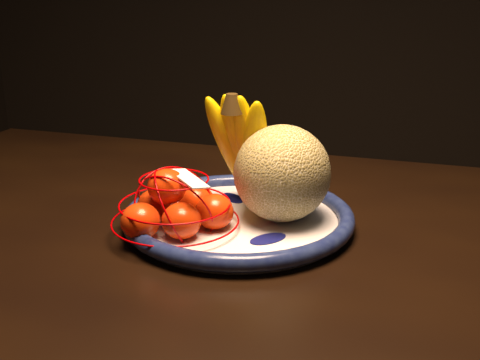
% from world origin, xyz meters
% --- Properties ---
extents(dining_table, '(1.49, 0.96, 0.71)m').
position_xyz_m(dining_table, '(-0.03, -0.10, 0.64)').
color(dining_table, black).
rests_on(dining_table, ground).
extents(fruit_bowl, '(0.34, 0.34, 0.03)m').
position_xyz_m(fruit_bowl, '(-0.00, -0.11, 0.73)').
color(fruit_bowl, white).
rests_on(fruit_bowl, dining_table).
extents(cantaloupe, '(0.14, 0.14, 0.14)m').
position_xyz_m(cantaloupe, '(0.06, -0.09, 0.80)').
color(cantaloupe, olive).
rests_on(cantaloupe, fruit_bowl).
extents(banana_bunch, '(0.13, 0.13, 0.20)m').
position_xyz_m(banana_bunch, '(-0.01, -0.04, 0.82)').
color(banana_bunch, '#F8D200').
rests_on(banana_bunch, fruit_bowl).
extents(mandarin_bag, '(0.24, 0.24, 0.11)m').
position_xyz_m(mandarin_bag, '(-0.08, -0.16, 0.76)').
color(mandarin_bag, '#EB3B10').
rests_on(mandarin_bag, fruit_bowl).
extents(price_tag, '(0.07, 0.07, 0.01)m').
position_xyz_m(price_tag, '(-0.06, -0.17, 0.80)').
color(price_tag, white).
rests_on(price_tag, mandarin_bag).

